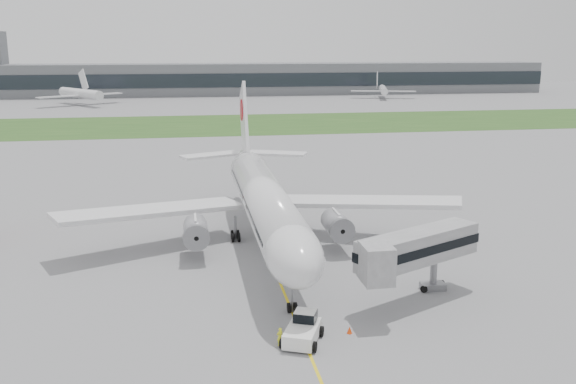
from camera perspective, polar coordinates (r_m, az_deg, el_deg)
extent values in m
plane|color=gray|center=(71.65, -1.65, -5.85)|extent=(600.00, 600.00, 0.00)
cube|color=#264D1C|center=(188.81, -6.56, 5.98)|extent=(600.00, 50.00, 0.02)
cube|color=slate|center=(297.74, -7.69, 9.90)|extent=(320.00, 22.00, 14.00)
cube|color=#1E242B|center=(286.76, -7.62, 9.78)|extent=(320.00, 0.60, 6.00)
cylinder|color=silver|center=(73.87, -2.09, -0.74)|extent=(5.00, 38.00, 5.00)
ellipsoid|color=silver|center=(55.34, 0.47, -5.53)|extent=(5.00, 11.00, 5.00)
cube|color=black|center=(54.12, 0.65, -4.96)|extent=(3.20, 1.54, 1.14)
cone|color=silver|center=(95.10, -3.78, 2.88)|extent=(5.00, 10.53, 6.16)
cube|color=silver|center=(75.67, -12.10, -1.63)|extent=(22.13, 13.52, 1.70)
cube|color=silver|center=(78.68, 7.16, -0.87)|extent=(22.13, 13.52, 1.70)
cylinder|color=gray|center=(71.61, -8.20, -3.47)|extent=(2.70, 5.20, 2.70)
cylinder|color=gray|center=(73.57, 4.37, -2.92)|extent=(2.70, 5.20, 2.70)
cube|color=silver|center=(95.81, -3.91, 6.04)|extent=(0.45, 10.90, 12.76)
cylinder|color=#A20911|center=(96.57, -3.99, 7.29)|extent=(0.60, 3.20, 3.20)
cube|color=silver|center=(97.15, -6.87, 3.27)|extent=(9.54, 6.34, 0.35)
cube|color=silver|center=(98.07, -1.01, 3.45)|extent=(9.54, 6.34, 0.35)
cylinder|color=gray|center=(57.22, 0.38, -9.22)|extent=(0.24, 0.24, 3.10)
cylinder|color=black|center=(77.79, -4.69, -3.92)|extent=(1.40, 1.10, 1.10)
cylinder|color=black|center=(78.52, -0.02, -3.71)|extent=(1.40, 1.10, 1.10)
cube|color=white|center=(52.25, 1.27, -12.45)|extent=(3.84, 4.84, 1.13)
cube|color=white|center=(52.85, 1.55, -11.00)|extent=(2.16, 2.06, 0.94)
cube|color=black|center=(52.84, 1.55, -10.96)|extent=(2.22, 2.12, 0.80)
cylinder|color=black|center=(53.89, 0.25, -11.99)|extent=(0.64, 0.91, 0.85)
cylinder|color=black|center=(53.41, 2.98, -12.25)|extent=(0.64, 0.91, 0.85)
cylinder|color=black|center=(51.42, -0.51, -13.30)|extent=(0.64, 0.91, 0.85)
cylinder|color=black|center=(50.91, 2.36, -13.59)|extent=(0.64, 0.91, 0.85)
cube|color=#A9A9AC|center=(60.26, 11.51, -4.80)|extent=(13.35, 8.78, 2.90)
cube|color=black|center=(60.26, 11.51, -4.80)|extent=(13.57, 8.96, 0.87)
cube|color=#A9A9AC|center=(55.29, 7.86, -6.31)|extent=(2.51, 3.29, 3.29)
cylinder|color=gray|center=(63.66, 12.82, -6.92)|extent=(0.68, 0.68, 3.67)
cube|color=gray|center=(64.19, 12.75, -8.17)|extent=(2.68, 2.27, 0.68)
cylinder|color=black|center=(63.29, 12.00, -8.45)|extent=(0.57, 0.73, 0.68)
cylinder|color=black|center=(65.09, 13.48, -7.91)|extent=(0.57, 0.73, 0.68)
cone|color=#FF440D|center=(53.86, 0.61, -12.16)|extent=(0.44, 0.44, 0.60)
cone|color=#FF440D|center=(54.07, 5.49, -12.11)|extent=(0.44, 0.44, 0.61)
imported|color=#FBFF2A|center=(51.70, -0.72, -12.73)|extent=(0.63, 0.50, 1.51)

